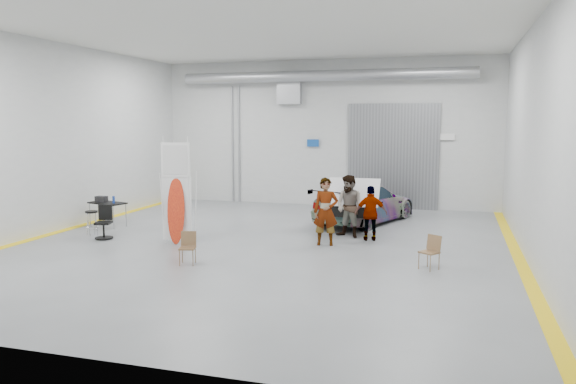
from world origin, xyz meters
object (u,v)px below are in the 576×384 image
(shop_stool, at_px, (92,223))
(office_chair, at_px, (105,224))
(person_b, at_px, (350,206))
(folding_chair_near, at_px, (188,254))
(folding_chair_far, at_px, (429,259))
(surfboard_display, at_px, (175,201))
(person_a, at_px, (326,211))
(sedan_car, at_px, (365,203))
(person_c, at_px, (371,213))
(work_table, at_px, (106,202))

(shop_stool, xyz_separation_m, office_chair, (0.66, -0.29, 0.05))
(person_b, relative_size, folding_chair_near, 2.38)
(person_b, distance_m, folding_chair_far, 4.07)
(surfboard_display, xyz_separation_m, folding_chair_near, (1.40, -2.04, -1.00))
(person_b, xyz_separation_m, folding_chair_far, (2.49, -3.14, -0.70))
(person_a, xyz_separation_m, office_chair, (-6.54, -1.05, -0.53))
(person_a, distance_m, person_b, 1.34)
(sedan_car, height_order, office_chair, sedan_car)
(person_b, distance_m, person_c, 0.76)
(folding_chair_far, relative_size, office_chair, 0.82)
(person_a, height_order, person_b, person_a)
(folding_chair_far, height_order, office_chair, office_chair)
(surfboard_display, bearing_deg, folding_chair_near, -63.34)
(sedan_car, relative_size, shop_stool, 6.18)
(shop_stool, bearing_deg, surfboard_display, -5.69)
(folding_chair_near, distance_m, office_chair, 4.29)
(person_c, height_order, work_table, person_c)
(folding_chair_near, height_order, office_chair, office_chair)
(shop_stool, distance_m, work_table, 1.66)
(folding_chair_near, bearing_deg, person_b, 38.22)
(person_a, distance_m, folding_chair_near, 4.22)
(person_c, relative_size, work_table, 1.17)
(surfboard_display, distance_m, office_chair, 2.50)
(sedan_car, distance_m, office_chair, 8.62)
(person_a, bearing_deg, office_chair, -179.90)
(sedan_car, bearing_deg, person_b, 108.76)
(person_a, distance_m, shop_stool, 7.27)
(person_b, relative_size, work_table, 1.36)
(office_chair, bearing_deg, folding_chair_far, -20.88)
(folding_chair_near, xyz_separation_m, work_table, (-4.96, 3.86, 0.55))
(person_a, relative_size, folding_chair_near, 2.42)
(folding_chair_near, bearing_deg, folding_chair_far, -3.28)
(folding_chair_near, bearing_deg, shop_stool, 136.88)
(person_b, bearing_deg, shop_stool, -143.26)
(surfboard_display, distance_m, folding_chair_far, 7.24)
(person_c, height_order, surfboard_display, surfboard_display)
(person_a, distance_m, surfboard_display, 4.31)
(sedan_car, bearing_deg, folding_chair_near, 84.76)
(person_a, relative_size, office_chair, 1.94)
(person_c, xyz_separation_m, shop_stool, (-8.35, -1.72, -0.43))
(work_table, bearing_deg, office_chair, -56.68)
(person_a, relative_size, shop_stool, 2.52)
(office_chair, bearing_deg, folding_chair_near, -44.40)
(folding_chair_far, height_order, work_table, work_table)
(surfboard_display, bearing_deg, folding_chair_far, -14.41)
(person_b, height_order, work_table, person_b)
(person_a, xyz_separation_m, person_b, (0.46, 1.26, -0.02))
(person_b, bearing_deg, folding_chair_far, -29.58)
(sedan_car, xyz_separation_m, person_b, (-0.05, -2.67, 0.26))
(sedan_car, bearing_deg, person_a, 102.46)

